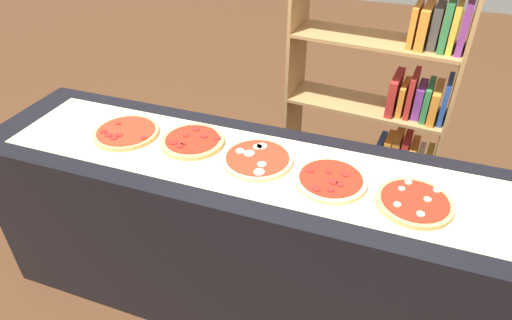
{
  "coord_description": "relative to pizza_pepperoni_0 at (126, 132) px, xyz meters",
  "views": [
    {
      "loc": [
        0.52,
        -1.45,
        2.0
      ],
      "look_at": [
        0.0,
        0.0,
        0.92
      ],
      "focal_mm": 31.06,
      "sensor_mm": 36.0,
      "label": 1
    }
  ],
  "objects": [
    {
      "name": "pizza_mushroom_4",
      "position": [
        1.31,
        -0.06,
        -0.0
      ],
      "size": [
        0.29,
        0.29,
        0.03
      ],
      "color": "tan",
      "rests_on": "parchment_paper"
    },
    {
      "name": "pizza_pepperoni_1",
      "position": [
        0.33,
        0.04,
        0.0
      ],
      "size": [
        0.29,
        0.29,
        0.03
      ],
      "color": "tan",
      "rests_on": "parchment_paper"
    },
    {
      "name": "parchment_paper",
      "position": [
        0.65,
        -0.01,
        -0.01
      ],
      "size": [
        2.29,
        0.46,
        0.0
      ],
      "primitive_type": "cube",
      "color": "beige",
      "rests_on": "counter"
    },
    {
      "name": "counter",
      "position": [
        0.65,
        -0.01,
        -0.46
      ],
      "size": [
        2.58,
        0.65,
        0.9
      ],
      "primitive_type": "cube",
      "color": "black",
      "rests_on": "ground_plane"
    },
    {
      "name": "pizza_pepperoni_0",
      "position": [
        0.0,
        0.0,
        0.0
      ],
      "size": [
        0.3,
        0.3,
        0.03
      ],
      "color": "tan",
      "rests_on": "parchment_paper"
    },
    {
      "name": "pizza_pepperoni_3",
      "position": [
        0.98,
        -0.03,
        -0.0
      ],
      "size": [
        0.29,
        0.29,
        0.03
      ],
      "color": "#E5C17F",
      "rests_on": "parchment_paper"
    },
    {
      "name": "pizza_mozzarella_2",
      "position": [
        0.65,
        0.01,
        -0.0
      ],
      "size": [
        0.3,
        0.3,
        0.03
      ],
      "color": "#E5C17F",
      "rests_on": "parchment_paper"
    },
    {
      "name": "bookshelf",
      "position": [
        1.13,
        0.88,
        -0.15
      ],
      "size": [
        0.93,
        0.38,
        1.58
      ],
      "color": "#A87A47",
      "rests_on": "ground_plane"
    },
    {
      "name": "ground_plane",
      "position": [
        0.65,
        -0.01,
        -0.91
      ],
      "size": [
        12.0,
        12.0,
        0.0
      ],
      "primitive_type": "plane",
      "color": "#4C2D19"
    }
  ]
}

